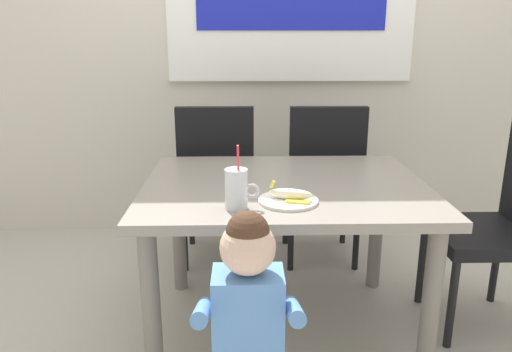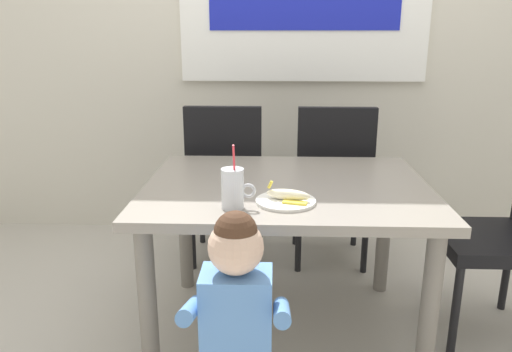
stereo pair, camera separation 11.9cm
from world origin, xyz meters
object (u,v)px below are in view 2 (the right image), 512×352
object	(u,v)px
toddler_standing	(236,306)
snack_plate	(286,201)
dining_table	(286,205)
dining_chair_far	(512,222)
dining_chair_left	(226,176)
dining_chair_right	(332,177)
peeled_banana	(290,195)
milk_cup	(233,191)

from	to	relation	value
toddler_standing	snack_plate	bearing A→B (deg)	69.95
dining_table	dining_chair_far	distance (m)	1.00
toddler_standing	dining_chair_left	bearing A→B (deg)	96.93
dining_chair_left	dining_chair_right	bearing A→B (deg)	179.47
dining_table	dining_chair_far	xyz separation A→B (m)	(0.99, 0.03, -0.07)
dining_table	peeled_banana	world-z (taller)	peeled_banana
dining_chair_left	dining_chair_right	distance (m)	0.61
dining_table	snack_plate	world-z (taller)	snack_plate
dining_chair_far	snack_plate	distance (m)	1.06
snack_plate	peeled_banana	xyz separation A→B (m)	(0.01, -0.00, 0.03)
dining_chair_right	snack_plate	world-z (taller)	dining_chair_right
dining_chair_left	dining_chair_right	size ratio (longest dim) A/B	1.00
dining_table	dining_chair_left	world-z (taller)	dining_chair_left
dining_chair_far	milk_cup	bearing A→B (deg)	-73.81
dining_chair_right	dining_chair_left	bearing A→B (deg)	-0.53
dining_chair_left	dining_chair_far	world-z (taller)	same
dining_table	milk_cup	xyz separation A→B (m)	(-0.20, -0.31, 0.17)
dining_chair_far	toddler_standing	distance (m)	1.36
dining_chair_right	milk_cup	bearing A→B (deg)	64.54
dining_chair_right	milk_cup	world-z (taller)	milk_cup
toddler_standing	peeled_banana	size ratio (longest dim) A/B	4.77
dining_chair_left	snack_plate	bearing A→B (deg)	108.85
dining_chair_far	milk_cup	distance (m)	1.27
dining_table	dining_chair_right	bearing A→B (deg)	68.26
dining_chair_left	toddler_standing	world-z (taller)	dining_chair_left
dining_chair_far	milk_cup	xyz separation A→B (m)	(-1.20, -0.35, 0.24)
dining_chair_right	snack_plate	xyz separation A→B (m)	(-0.29, -0.95, 0.18)
dining_chair_left	milk_cup	bearing A→B (deg)	97.29
dining_chair_right	toddler_standing	distance (m)	1.45
dining_table	dining_chair_left	distance (m)	0.78
snack_plate	dining_chair_right	bearing A→B (deg)	73.12
peeled_banana	milk_cup	bearing A→B (deg)	-163.06
snack_plate	dining_table	bearing A→B (deg)	88.02
dining_chair_left	snack_plate	distance (m)	1.02
dining_chair_right	milk_cup	size ratio (longest dim) A/B	3.87
dining_table	snack_plate	bearing A→B (deg)	-91.98
toddler_standing	snack_plate	xyz separation A→B (m)	(0.16, 0.43, 0.20)
dining_table	dining_chair_left	xyz separation A→B (m)	(-0.33, 0.71, -0.07)
dining_chair_right	toddler_standing	xyz separation A→B (m)	(-0.45, -1.38, -0.02)
milk_cup	toddler_standing	bearing A→B (deg)	-84.09
dining_table	snack_plate	distance (m)	0.27
dining_table	toddler_standing	size ratio (longest dim) A/B	1.44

